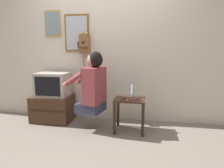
# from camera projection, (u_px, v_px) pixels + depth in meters

# --- Properties ---
(ground_plane) EXTENTS (14.00, 14.00, 0.00)m
(ground_plane) POSITION_uv_depth(u_px,v_px,m) (83.00, 148.00, 2.52)
(ground_plane) COLOR slate
(wall_back) EXTENTS (6.80, 0.05, 2.55)m
(wall_back) POSITION_uv_depth(u_px,v_px,m) (103.00, 47.00, 3.44)
(wall_back) COLOR beige
(wall_back) RESTS_ON ground_plane
(side_table) EXTENTS (0.46, 0.41, 0.51)m
(side_table) POSITION_uv_depth(u_px,v_px,m) (130.00, 106.00, 3.00)
(side_table) COLOR #382316
(side_table) RESTS_ON ground_plane
(person) EXTENTS (0.62, 0.52, 0.91)m
(person) POSITION_uv_depth(u_px,v_px,m) (93.00, 85.00, 2.98)
(person) COLOR #2D3347
(person) RESTS_ON ground_plane
(tv_stand) EXTENTS (0.66, 0.47, 0.44)m
(tv_stand) POSITION_uv_depth(u_px,v_px,m) (53.00, 108.00, 3.46)
(tv_stand) COLOR #422819
(tv_stand) RESTS_ON ground_plane
(television) EXTENTS (0.53, 0.38, 0.40)m
(television) POSITION_uv_depth(u_px,v_px,m) (53.00, 85.00, 3.38)
(television) COLOR #ADA89E
(television) RESTS_ON tv_stand
(wall_phone_antique) EXTENTS (0.21, 0.18, 0.73)m
(wall_phone_antique) POSITION_uv_depth(u_px,v_px,m) (85.00, 44.00, 3.40)
(wall_phone_antique) COLOR brown
(framed_picture) EXTENTS (0.29, 0.03, 0.45)m
(framed_picture) POSITION_uv_depth(u_px,v_px,m) (53.00, 24.00, 3.49)
(framed_picture) COLOR tan
(wall_mirror) EXTENTS (0.43, 0.03, 0.63)m
(wall_mirror) POSITION_uv_depth(u_px,v_px,m) (77.00, 33.00, 3.44)
(wall_mirror) COLOR brown
(cell_phone_held) EXTENTS (0.09, 0.14, 0.01)m
(cell_phone_held) POSITION_uv_depth(u_px,v_px,m) (124.00, 99.00, 2.94)
(cell_phone_held) COLOR maroon
(cell_phone_held) RESTS_ON side_table
(cell_phone_spare) EXTENTS (0.13, 0.13, 0.01)m
(cell_phone_spare) POSITION_uv_depth(u_px,v_px,m) (136.00, 98.00, 2.98)
(cell_phone_spare) COLOR maroon
(cell_phone_spare) RESTS_ON side_table
(water_bottle) EXTENTS (0.07, 0.07, 0.22)m
(water_bottle) POSITION_uv_depth(u_px,v_px,m) (133.00, 91.00, 3.05)
(water_bottle) COLOR silver
(water_bottle) RESTS_ON side_table
(toothbrush) EXTENTS (0.14, 0.09, 0.02)m
(toothbrush) POSITION_uv_depth(u_px,v_px,m) (131.00, 100.00, 2.86)
(toothbrush) COLOR #D83F4C
(toothbrush) RESTS_ON side_table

